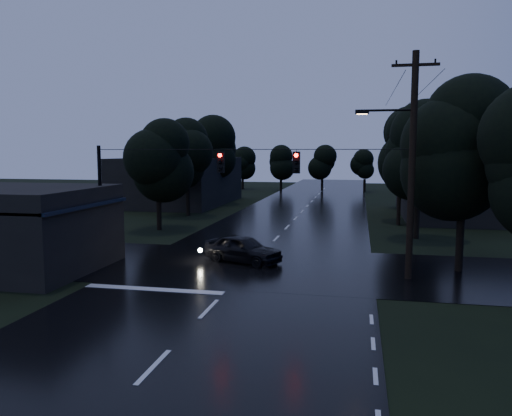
% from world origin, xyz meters
% --- Properties ---
extents(ground, '(160.00, 160.00, 0.00)m').
position_xyz_m(ground, '(0.00, 0.00, 0.00)').
color(ground, black).
rests_on(ground, ground).
extents(main_road, '(12.00, 120.00, 0.02)m').
position_xyz_m(main_road, '(0.00, 30.00, 0.00)').
color(main_road, black).
rests_on(main_road, ground).
extents(cross_street, '(60.00, 9.00, 0.02)m').
position_xyz_m(cross_street, '(0.00, 12.00, 0.00)').
color(cross_street, black).
rests_on(cross_street, ground).
extents(building_far_right, '(10.00, 14.00, 4.40)m').
position_xyz_m(building_far_right, '(14.00, 34.00, 2.20)').
color(building_far_right, black).
rests_on(building_far_right, ground).
extents(building_far_left, '(10.00, 16.00, 5.00)m').
position_xyz_m(building_far_left, '(-14.00, 40.00, 2.50)').
color(building_far_left, black).
rests_on(building_far_left, ground).
extents(utility_pole_main, '(3.50, 0.30, 10.00)m').
position_xyz_m(utility_pole_main, '(7.41, 11.00, 5.26)').
color(utility_pole_main, black).
rests_on(utility_pole_main, ground).
extents(utility_pole_far, '(2.00, 0.30, 7.50)m').
position_xyz_m(utility_pole_far, '(8.30, 28.00, 3.88)').
color(utility_pole_far, black).
rests_on(utility_pole_far, ground).
extents(anchor_pole_left, '(0.18, 0.18, 6.00)m').
position_xyz_m(anchor_pole_left, '(-7.50, 11.00, 3.00)').
color(anchor_pole_left, black).
rests_on(anchor_pole_left, ground).
extents(span_signals, '(15.00, 0.37, 1.12)m').
position_xyz_m(span_signals, '(0.56, 10.99, 5.24)').
color(span_signals, black).
rests_on(span_signals, ground).
extents(tree_corner_near, '(4.48, 4.48, 9.44)m').
position_xyz_m(tree_corner_near, '(10.00, 13.00, 5.99)').
color(tree_corner_near, black).
rests_on(tree_corner_near, ground).
extents(tree_left_a, '(3.92, 3.92, 8.26)m').
position_xyz_m(tree_left_a, '(-9.00, 22.00, 5.24)').
color(tree_left_a, black).
rests_on(tree_left_a, ground).
extents(tree_left_b, '(4.20, 4.20, 8.85)m').
position_xyz_m(tree_left_b, '(-9.60, 30.00, 5.62)').
color(tree_left_b, black).
rests_on(tree_left_b, ground).
extents(tree_left_c, '(4.48, 4.48, 9.44)m').
position_xyz_m(tree_left_c, '(-10.20, 40.00, 5.99)').
color(tree_left_c, black).
rests_on(tree_left_c, ground).
extents(tree_right_a, '(4.20, 4.20, 8.85)m').
position_xyz_m(tree_right_a, '(9.00, 22.00, 5.62)').
color(tree_right_a, black).
rests_on(tree_right_a, ground).
extents(tree_right_b, '(4.48, 4.48, 9.44)m').
position_xyz_m(tree_right_b, '(9.60, 30.00, 5.99)').
color(tree_right_b, black).
rests_on(tree_right_b, ground).
extents(tree_right_c, '(4.76, 4.76, 10.03)m').
position_xyz_m(tree_right_c, '(10.20, 40.00, 6.37)').
color(tree_right_c, black).
rests_on(tree_right_c, ground).
extents(car, '(4.54, 3.15, 1.44)m').
position_xyz_m(car, '(-0.56, 12.79, 0.72)').
color(car, black).
rests_on(car, ground).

